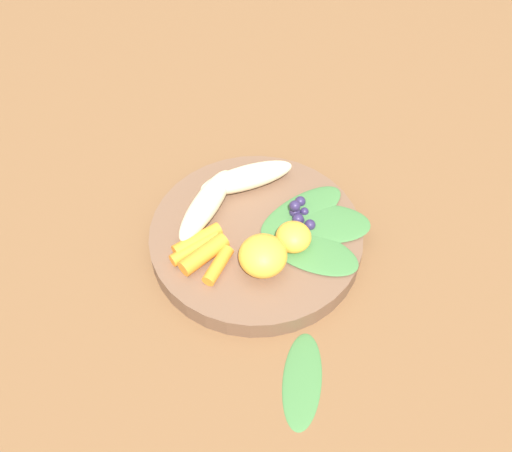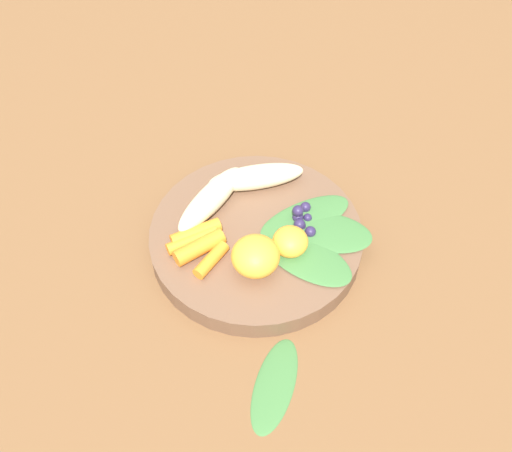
{
  "view_description": "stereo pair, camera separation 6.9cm",
  "coord_description": "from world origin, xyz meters",
  "px_view_note": "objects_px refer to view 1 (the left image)",
  "views": [
    {
      "loc": [
        -0.39,
        -0.19,
        0.58
      ],
      "look_at": [
        0.0,
        0.0,
        0.04
      ],
      "focal_mm": 41.48,
      "sensor_mm": 36.0,
      "label": 1
    },
    {
      "loc": [
        -0.36,
        -0.25,
        0.58
      ],
      "look_at": [
        0.0,
        0.0,
        0.04
      ],
      "focal_mm": 41.48,
      "sensor_mm": 36.0,
      "label": 2
    }
  ],
  "objects_px": {
    "bowl": "(256,238)",
    "orange_segment_near": "(293,238)",
    "banana_peeled_left": "(207,202)",
    "banana_peeled_right": "(247,178)",
    "kale_leaf_stray": "(302,379)"
  },
  "relations": [
    {
      "from": "banana_peeled_right",
      "to": "kale_leaf_stray",
      "type": "bearing_deg",
      "value": 82.65
    },
    {
      "from": "bowl",
      "to": "banana_peeled_right",
      "type": "distance_m",
      "value": 0.08
    },
    {
      "from": "banana_peeled_left",
      "to": "kale_leaf_stray",
      "type": "xyz_separation_m",
      "value": [
        -0.14,
        -0.19,
        -0.04
      ]
    },
    {
      "from": "kale_leaf_stray",
      "to": "orange_segment_near",
      "type": "bearing_deg",
      "value": -170.43
    },
    {
      "from": "bowl",
      "to": "orange_segment_near",
      "type": "xyz_separation_m",
      "value": [
        -0.0,
        -0.05,
        0.03
      ]
    },
    {
      "from": "banana_peeled_left",
      "to": "orange_segment_near",
      "type": "distance_m",
      "value": 0.11
    },
    {
      "from": "orange_segment_near",
      "to": "kale_leaf_stray",
      "type": "relative_size",
      "value": 0.38
    },
    {
      "from": "orange_segment_near",
      "to": "kale_leaf_stray",
      "type": "distance_m",
      "value": 0.16
    },
    {
      "from": "bowl",
      "to": "kale_leaf_stray",
      "type": "xyz_separation_m",
      "value": [
        -0.14,
        -0.12,
        -0.01
      ]
    },
    {
      "from": "orange_segment_near",
      "to": "banana_peeled_left",
      "type": "bearing_deg",
      "value": 87.55
    },
    {
      "from": "banana_peeled_right",
      "to": "orange_segment_near",
      "type": "xyz_separation_m",
      "value": [
        -0.06,
        -0.09,
        -0.0
      ]
    },
    {
      "from": "orange_segment_near",
      "to": "kale_leaf_stray",
      "type": "xyz_separation_m",
      "value": [
        -0.14,
        -0.07,
        -0.04
      ]
    },
    {
      "from": "banana_peeled_left",
      "to": "orange_segment_near",
      "type": "height_order",
      "value": "same"
    },
    {
      "from": "banana_peeled_left",
      "to": "kale_leaf_stray",
      "type": "height_order",
      "value": "banana_peeled_left"
    },
    {
      "from": "bowl",
      "to": "banana_peeled_left",
      "type": "relative_size",
      "value": 2.11
    }
  ]
}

